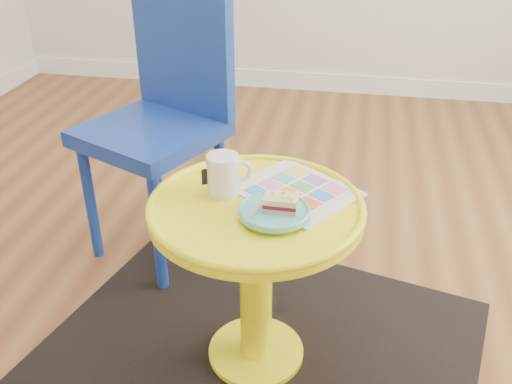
% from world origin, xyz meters
% --- Properties ---
extents(floor, '(4.00, 4.00, 0.00)m').
position_xyz_m(floor, '(0.00, 0.00, 0.00)').
color(floor, brown).
rests_on(floor, ground).
extents(room_walls, '(4.00, 4.00, 4.00)m').
position_xyz_m(room_walls, '(-0.99, 0.99, 0.06)').
color(room_walls, silver).
rests_on(room_walls, ground).
extents(rug, '(1.52, 1.38, 0.01)m').
position_xyz_m(rug, '(0.13, -0.48, 0.00)').
color(rug, black).
rests_on(rug, ground).
extents(side_table, '(0.58, 0.58, 0.55)m').
position_xyz_m(side_table, '(0.13, -0.48, 0.40)').
color(side_table, yellow).
rests_on(side_table, ground).
extents(chair, '(0.58, 0.58, 0.99)m').
position_xyz_m(chair, '(-0.32, 0.09, 0.57)').
color(chair, navy).
rests_on(chair, ground).
extents(newspaper, '(0.40, 0.38, 0.01)m').
position_xyz_m(newspaper, '(0.23, -0.39, 0.56)').
color(newspaper, silver).
rests_on(newspaper, side_table).
extents(mug, '(0.12, 0.09, 0.12)m').
position_xyz_m(mug, '(0.04, -0.44, 0.61)').
color(mug, silver).
rests_on(mug, side_table).
extents(plate, '(0.18, 0.18, 0.02)m').
position_xyz_m(plate, '(0.19, -0.54, 0.57)').
color(plate, '#5ABFBE').
rests_on(plate, newspaper).
extents(cake_slice, '(0.09, 0.06, 0.04)m').
position_xyz_m(cake_slice, '(0.21, -0.53, 0.60)').
color(cake_slice, '#D3BC8C').
rests_on(cake_slice, plate).
extents(fork, '(0.05, 0.14, 0.00)m').
position_xyz_m(fork, '(0.15, -0.53, 0.58)').
color(fork, silver).
rests_on(fork, plate).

